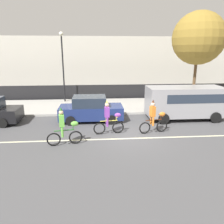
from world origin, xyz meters
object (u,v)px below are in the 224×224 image
(parade_cyclist_orange, at_px, (154,118))
(street_lamp_post, at_px, (62,57))
(pedestrian_onlooker, at_px, (212,96))
(parade_cyclist_lime, at_px, (65,129))
(parade_cyclist_purple, at_px, (109,119))
(parked_van_grey, at_px, (186,100))
(parked_car_navy, at_px, (91,109))

(parade_cyclist_orange, relative_size, street_lamp_post, 0.33)
(parade_cyclist_orange, bearing_deg, pedestrian_onlooker, 39.84)
(parade_cyclist_lime, relative_size, street_lamp_post, 0.33)
(parade_cyclist_purple, distance_m, street_lamp_post, 9.14)
(parade_cyclist_purple, bearing_deg, parade_cyclist_orange, -1.09)
(parade_cyclist_lime, distance_m, parked_van_grey, 8.43)
(parade_cyclist_orange, height_order, parked_car_navy, parade_cyclist_orange)
(parked_car_navy, bearing_deg, parade_cyclist_purple, -67.19)
(parade_cyclist_purple, relative_size, street_lamp_post, 0.33)
(pedestrian_onlooker, bearing_deg, parade_cyclist_orange, -140.16)
(street_lamp_post, bearing_deg, parade_cyclist_lime, -82.77)
(parade_cyclist_lime, bearing_deg, street_lamp_post, 97.23)
(street_lamp_post, bearing_deg, parked_car_navy, -66.32)
(parade_cyclist_lime, bearing_deg, parked_van_grey, 26.30)
(parade_cyclist_orange, bearing_deg, parked_car_navy, 144.66)
(parade_cyclist_orange, bearing_deg, parade_cyclist_lime, -164.90)
(parade_cyclist_lime, distance_m, pedestrian_onlooker, 12.45)
(parade_cyclist_lime, xyz_separation_m, parked_van_grey, (7.54, 3.73, 0.44))
(parade_cyclist_lime, relative_size, parked_car_navy, 0.47)
(parked_van_grey, bearing_deg, parade_cyclist_lime, -153.70)
(street_lamp_post, bearing_deg, parade_cyclist_orange, -53.26)
(parade_cyclist_purple, xyz_separation_m, parade_cyclist_orange, (2.51, -0.05, 0.00))
(parade_cyclist_orange, xyz_separation_m, parked_car_navy, (-3.54, 2.51, -0.06))
(parade_cyclist_lime, xyz_separation_m, street_lamp_post, (-1.17, 9.21, 3.15))
(parade_cyclist_purple, bearing_deg, pedestrian_onlooker, 30.23)
(parade_cyclist_lime, distance_m, parked_car_navy, 3.98)
(parade_cyclist_purple, height_order, parade_cyclist_orange, same)
(parked_van_grey, relative_size, parked_car_navy, 1.22)
(parade_cyclist_lime, bearing_deg, parked_car_navy, 72.37)
(parked_van_grey, bearing_deg, parade_cyclist_purple, -155.65)
(parade_cyclist_purple, bearing_deg, parked_car_navy, 112.81)
(parade_cyclist_orange, bearing_deg, street_lamp_post, 126.74)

